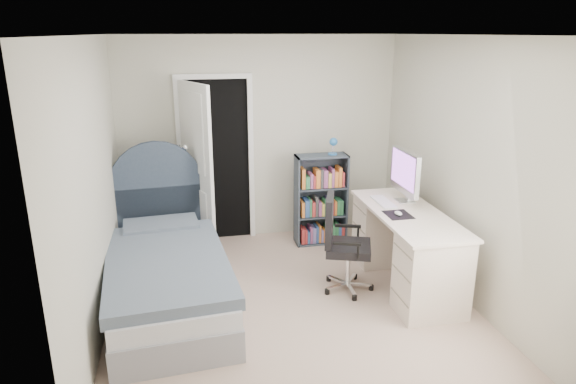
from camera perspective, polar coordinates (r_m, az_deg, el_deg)
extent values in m
cube|color=tan|center=(5.16, 0.21, -12.25)|extent=(3.40, 3.60, 0.05)
cube|color=white|center=(4.48, 0.25, 17.37)|extent=(3.40, 3.60, 0.05)
cube|color=beige|center=(6.41, -3.16, 5.87)|extent=(3.40, 0.05, 2.50)
cube|color=beige|center=(3.01, 7.49, -7.87)|extent=(3.40, 0.05, 2.50)
cube|color=beige|center=(4.64, -21.11, 0.21)|extent=(0.05, 3.60, 2.50)
cube|color=beige|center=(5.28, 18.88, 2.46)|extent=(0.05, 3.60, 2.50)
cube|color=black|center=(6.38, -7.98, 3.37)|extent=(0.80, 0.01, 2.00)
cube|color=white|center=(6.34, -11.84, 3.09)|extent=(0.06, 0.06, 2.00)
cube|color=white|center=(6.39, -4.11, 3.53)|extent=(0.06, 0.06, 2.00)
cube|color=white|center=(6.19, -8.37, 12.61)|extent=(0.92, 0.06, 0.06)
cube|color=white|center=(5.99, -10.10, 2.34)|extent=(0.34, 0.76, 2.00)
cube|color=gray|center=(5.13, -13.11, -10.82)|extent=(1.22, 2.26, 0.28)
cube|color=silver|center=(5.03, -13.28, -8.62)|extent=(1.19, 2.21, 0.17)
cube|color=slate|center=(4.88, -13.30, -7.79)|extent=(1.23, 1.94, 0.11)
cube|color=slate|center=(5.69, -13.91, -3.87)|extent=(0.81, 0.50, 0.13)
cube|color=#323D4E|center=(6.05, -14.05, -3.38)|extent=(1.04, 0.15, 0.87)
cylinder|color=#323D4E|center=(5.91, -14.36, 0.58)|extent=(1.04, 0.15, 1.04)
cylinder|color=tan|center=(6.19, -14.60, -4.90)|extent=(0.03, 0.03, 0.48)
cylinder|color=tan|center=(6.49, -14.49, -3.84)|extent=(0.03, 0.03, 0.48)
cylinder|color=tan|center=(6.18, -11.61, -4.73)|extent=(0.03, 0.03, 0.48)
cylinder|color=tan|center=(6.48, -11.64, -3.67)|extent=(0.03, 0.03, 0.48)
cube|color=tan|center=(6.25, -13.22, -2.36)|extent=(0.38, 0.38, 0.03)
cube|color=tan|center=(6.36, -13.04, -4.88)|extent=(0.34, 0.34, 0.02)
cube|color=#B24C33|center=(6.24, -13.68, -2.13)|extent=(0.15, 0.21, 0.03)
cube|color=#3F598C|center=(6.23, -13.70, -1.87)|extent=(0.14, 0.20, 0.03)
cube|color=#D8CC7F|center=(6.22, -13.72, -1.61)|extent=(0.13, 0.19, 0.03)
cylinder|color=silver|center=(6.29, -11.20, -6.56)|extent=(0.19, 0.19, 0.02)
cylinder|color=silver|center=(6.06, -11.55, -0.88)|extent=(0.02, 0.02, 1.31)
sphere|color=silver|center=(5.86, -11.36, 4.87)|extent=(0.08, 0.08, 0.08)
cube|color=#38414C|center=(6.23, 0.97, -1.01)|extent=(0.02, 0.27, 1.12)
cube|color=#38414C|center=(6.39, 6.29, -0.66)|extent=(0.02, 0.27, 1.12)
cube|color=#38414C|center=(6.15, 3.77, 4.03)|extent=(0.63, 0.27, 0.02)
cube|color=#38414C|center=(6.49, 3.57, -5.45)|extent=(0.63, 0.27, 0.02)
cube|color=#38414C|center=(6.42, 3.36, -0.48)|extent=(0.63, 0.01, 1.12)
cube|color=#38414C|center=(6.37, 3.63, -2.56)|extent=(0.59, 0.25, 0.02)
cube|color=#38414C|center=(6.25, 3.69, 0.53)|extent=(0.59, 0.25, 0.02)
cylinder|color=#286BAF|center=(6.18, 4.97, 4.26)|extent=(0.11, 0.11, 0.02)
cylinder|color=silver|center=(6.17, 4.99, 4.90)|extent=(0.01, 0.01, 0.14)
sphere|color=#286BAF|center=(6.13, 5.08, 5.58)|extent=(0.10, 0.10, 0.10)
cube|color=#B23333|center=(6.38, 1.53, -4.76)|extent=(0.04, 0.19, 0.19)
cube|color=#B23333|center=(6.39, 1.88, -4.79)|extent=(0.03, 0.19, 0.18)
cube|color=#335999|center=(6.40, 2.16, -4.88)|extent=(0.03, 0.19, 0.15)
cube|color=#994C7F|center=(6.40, 2.45, -4.64)|extent=(0.03, 0.19, 0.20)
cube|color=#7F72B2|center=(6.41, 2.79, -4.66)|extent=(0.04, 0.19, 0.19)
cube|color=#335999|center=(6.42, 3.13, -4.56)|extent=(0.03, 0.19, 0.21)
cube|color=orange|center=(6.42, 3.40, -4.48)|extent=(0.02, 0.19, 0.22)
cube|color=#7F72B2|center=(6.44, 3.65, -4.72)|extent=(0.02, 0.19, 0.16)
cube|color=orange|center=(6.45, 3.97, -4.72)|extent=(0.04, 0.19, 0.15)
cube|color=#337F4C|center=(6.45, 4.39, -4.50)|extent=(0.05, 0.19, 0.20)
cube|color=#337F4C|center=(6.47, 4.87, -4.41)|extent=(0.05, 0.19, 0.21)
cube|color=#337F4C|center=(6.48, 5.29, -4.26)|extent=(0.03, 0.19, 0.24)
cube|color=#335999|center=(6.49, 5.60, -4.37)|extent=(0.03, 0.19, 0.20)
cube|color=#B23333|center=(6.51, 5.92, -4.46)|extent=(0.03, 0.19, 0.17)
cube|color=orange|center=(6.25, 1.54, -1.81)|extent=(0.04, 0.19, 0.19)
cube|color=#335999|center=(6.26, 1.99, -1.68)|extent=(0.05, 0.19, 0.21)
cube|color=#337F4C|center=(6.27, 2.38, -1.64)|extent=(0.02, 0.19, 0.21)
cube|color=#B23333|center=(6.29, 2.70, -1.76)|extent=(0.04, 0.19, 0.18)
cube|color=#3F3F3F|center=(6.29, 3.06, -1.50)|extent=(0.03, 0.19, 0.23)
cube|color=#994C7F|center=(6.31, 3.40, -1.74)|extent=(0.04, 0.19, 0.17)
cube|color=#D8BF4C|center=(6.32, 3.75, -1.81)|extent=(0.03, 0.19, 0.15)
cube|color=#337F4C|center=(6.32, 4.07, -1.61)|extent=(0.03, 0.19, 0.19)
cube|color=#7F72B2|center=(6.33, 4.41, -1.50)|extent=(0.03, 0.19, 0.21)
cube|color=#B23333|center=(6.35, 4.78, -1.71)|extent=(0.04, 0.19, 0.16)
cube|color=orange|center=(6.36, 5.12, -1.62)|extent=(0.03, 0.19, 0.17)
cube|color=#337F4C|center=(6.37, 5.45, -1.53)|extent=(0.04, 0.19, 0.19)
cube|color=#337F4C|center=(6.38, 5.80, -1.54)|extent=(0.03, 0.19, 0.18)
cube|color=orange|center=(6.14, 1.58, 1.59)|extent=(0.04, 0.19, 0.24)
cube|color=#337F4C|center=(6.16, 2.04, 1.18)|extent=(0.05, 0.19, 0.14)
cube|color=#994C7F|center=(6.17, 2.47, 1.35)|extent=(0.04, 0.19, 0.18)
cube|color=#B23333|center=(6.18, 2.79, 1.25)|extent=(0.02, 0.19, 0.15)
cube|color=orange|center=(6.18, 3.19, 1.59)|extent=(0.05, 0.19, 0.22)
cube|color=#3F3F3F|center=(6.20, 3.61, 1.62)|extent=(0.03, 0.19, 0.22)
cube|color=#994C7F|center=(6.21, 4.03, 1.60)|extent=(0.05, 0.19, 0.21)
cube|color=#D8BF4C|center=(6.23, 4.48, 1.46)|extent=(0.04, 0.19, 0.18)
cube|color=#994C7F|center=(6.23, 4.83, 1.70)|extent=(0.03, 0.19, 0.23)
cube|color=orange|center=(6.25, 5.20, 1.57)|extent=(0.05, 0.19, 0.19)
cube|color=orange|center=(6.26, 5.63, 1.79)|extent=(0.04, 0.19, 0.24)
cube|color=#B23333|center=(6.27, 5.96, 1.55)|extent=(0.03, 0.19, 0.18)
cube|color=#F0DCC9|center=(5.28, 13.21, -2.35)|extent=(0.66, 1.65, 0.03)
cube|color=#F0DCC9|center=(4.95, 15.69, -8.94)|extent=(0.61, 0.44, 0.77)
cube|color=#F0DCC9|center=(5.91, 10.62, -4.16)|extent=(0.61, 0.44, 0.77)
cube|color=silver|center=(5.60, 12.86, -0.95)|extent=(0.18, 0.18, 0.01)
cube|color=silver|center=(5.57, 13.26, 0.30)|extent=(0.03, 0.07, 0.24)
cube|color=silver|center=(5.50, 12.88, 2.23)|extent=(0.05, 0.61, 0.44)
cube|color=#AC56D2|center=(5.48, 12.63, 2.44)|extent=(0.00, 0.55, 0.35)
cube|color=white|center=(5.50, 10.57, -1.10)|extent=(0.14, 0.44, 0.02)
cube|color=black|center=(5.17, 12.15, -2.48)|extent=(0.24, 0.29, 0.00)
ellipsoid|color=white|center=(5.16, 12.16, -2.32)|extent=(0.07, 0.11, 0.03)
cube|color=silver|center=(5.38, 7.92, -10.14)|extent=(0.25, 0.12, 0.02)
cylinder|color=black|center=(5.40, 9.23, -10.44)|extent=(0.06, 0.06, 0.05)
cube|color=silver|center=(5.48, 7.03, -9.55)|extent=(0.18, 0.22, 0.02)
cylinder|color=black|center=(5.60, 7.42, -9.27)|extent=(0.06, 0.06, 0.05)
cube|color=silver|center=(5.45, 5.56, -9.70)|extent=(0.17, 0.23, 0.02)
cylinder|color=black|center=(5.52, 4.54, -9.57)|extent=(0.06, 0.06, 0.05)
cube|color=silver|center=(5.32, 5.50, -10.40)|extent=(0.25, 0.11, 0.02)
cylinder|color=black|center=(5.27, 4.37, -10.98)|extent=(0.06, 0.06, 0.05)
cube|color=silver|center=(5.28, 6.99, -10.69)|extent=(0.04, 0.25, 0.02)
cylinder|color=black|center=(5.19, 7.39, -11.57)|extent=(0.06, 0.06, 0.05)
cylinder|color=silver|center=(5.30, 6.67, -8.26)|extent=(0.06, 0.06, 0.38)
cube|color=black|center=(5.21, 6.75, -6.20)|extent=(0.55, 0.55, 0.08)
cube|color=black|center=(5.11, 4.63, -3.12)|extent=(0.19, 0.40, 0.50)
cube|color=black|center=(4.94, 6.55, -5.73)|extent=(0.27, 0.12, 0.03)
cube|color=black|center=(5.37, 6.66, -3.77)|extent=(0.27, 0.12, 0.03)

